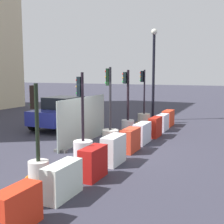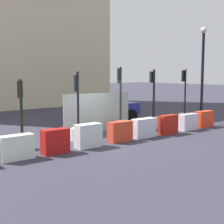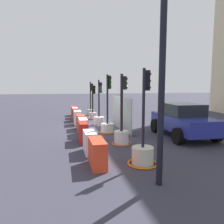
{
  "view_description": "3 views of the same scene",
  "coord_description": "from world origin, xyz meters",
  "px_view_note": "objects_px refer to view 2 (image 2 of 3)",
  "views": [
    {
      "loc": [
        -10.01,
        -4.8,
        2.88
      ],
      "look_at": [
        1.65,
        0.41,
        1.2
      ],
      "focal_mm": 48.08,
      "sensor_mm": 36.0,
      "label": 1
    },
    {
      "loc": [
        -8.54,
        -11.11,
        2.84
      ],
      "look_at": [
        0.48,
        0.0,
        1.11
      ],
      "focal_mm": 52.13,
      "sensor_mm": 36.0,
      "label": 2
    },
    {
      "loc": [
        12.16,
        -2.08,
        2.49
      ],
      "look_at": [
        1.23,
        0.56,
        1.11
      ],
      "focal_mm": 33.76,
      "sensor_mm": 36.0,
      "label": 3
    }
  ],
  "objects_px": {
    "traffic_light_2": "(78,129)",
    "street_lamp_post": "(203,66)",
    "traffic_light_1": "(22,136)",
    "traffic_light_3": "(120,124)",
    "traffic_light_5": "(184,115)",
    "construction_barrier_8": "(204,119)",
    "construction_barrier_1": "(16,147)",
    "construction_barrier_5": "(144,128)",
    "construction_barrier_7": "(188,122)",
    "traffic_light_4": "(153,117)",
    "construction_barrier_2": "(55,141)",
    "car_blue_estate": "(105,108)",
    "construction_barrier_6": "(168,125)",
    "construction_barrier_3": "(88,136)",
    "construction_barrier_4": "(120,132)"
  },
  "relations": [
    {
      "from": "construction_barrier_1",
      "to": "traffic_light_3",
      "type": "bearing_deg",
      "value": 13.49
    },
    {
      "from": "construction_barrier_8",
      "to": "car_blue_estate",
      "type": "distance_m",
      "value": 5.6
    },
    {
      "from": "traffic_light_2",
      "to": "street_lamp_post",
      "type": "height_order",
      "value": "street_lamp_post"
    },
    {
      "from": "car_blue_estate",
      "to": "construction_barrier_5",
      "type": "bearing_deg",
      "value": -107.97
    },
    {
      "from": "construction_barrier_5",
      "to": "construction_barrier_8",
      "type": "bearing_deg",
      "value": -0.04
    },
    {
      "from": "construction_barrier_2",
      "to": "car_blue_estate",
      "type": "height_order",
      "value": "car_blue_estate"
    },
    {
      "from": "traffic_light_1",
      "to": "construction_barrier_3",
      "type": "bearing_deg",
      "value": -32.39
    },
    {
      "from": "construction_barrier_5",
      "to": "construction_barrier_2",
      "type": "bearing_deg",
      "value": -179.0
    },
    {
      "from": "traffic_light_4",
      "to": "construction_barrier_3",
      "type": "height_order",
      "value": "traffic_light_4"
    },
    {
      "from": "traffic_light_3",
      "to": "traffic_light_5",
      "type": "relative_size",
      "value": 1.02
    },
    {
      "from": "construction_barrier_2",
      "to": "construction_barrier_6",
      "type": "xyz_separation_m",
      "value": [
        5.91,
        -0.06,
        0.01
      ]
    },
    {
      "from": "traffic_light_2",
      "to": "construction_barrier_1",
      "type": "distance_m",
      "value": 3.54
    },
    {
      "from": "construction_barrier_1",
      "to": "construction_barrier_7",
      "type": "height_order",
      "value": "construction_barrier_1"
    },
    {
      "from": "construction_barrier_5",
      "to": "construction_barrier_7",
      "type": "bearing_deg",
      "value": -1.01
    },
    {
      "from": "traffic_light_1",
      "to": "construction_barrier_2",
      "type": "bearing_deg",
      "value": -64.64
    },
    {
      "from": "traffic_light_3",
      "to": "construction_barrier_6",
      "type": "bearing_deg",
      "value": -41.7
    },
    {
      "from": "construction_barrier_1",
      "to": "construction_barrier_4",
      "type": "height_order",
      "value": "construction_barrier_4"
    },
    {
      "from": "traffic_light_3",
      "to": "car_blue_estate",
      "type": "relative_size",
      "value": 0.78
    },
    {
      "from": "car_blue_estate",
      "to": "construction_barrier_4",
      "type": "bearing_deg",
      "value": -121.61
    },
    {
      "from": "car_blue_estate",
      "to": "street_lamp_post",
      "type": "height_order",
      "value": "street_lamp_post"
    },
    {
      "from": "construction_barrier_4",
      "to": "construction_barrier_5",
      "type": "height_order",
      "value": "construction_barrier_4"
    },
    {
      "from": "traffic_light_5",
      "to": "construction_barrier_8",
      "type": "height_order",
      "value": "traffic_light_5"
    },
    {
      "from": "construction_barrier_1",
      "to": "construction_barrier_5",
      "type": "distance_m",
      "value": 5.87
    },
    {
      "from": "car_blue_estate",
      "to": "traffic_light_4",
      "type": "bearing_deg",
      "value": -80.33
    },
    {
      "from": "construction_barrier_2",
      "to": "street_lamp_post",
      "type": "bearing_deg",
      "value": 7.59
    },
    {
      "from": "construction_barrier_7",
      "to": "construction_barrier_5",
      "type": "bearing_deg",
      "value": 178.99
    },
    {
      "from": "construction_barrier_2",
      "to": "traffic_light_3",
      "type": "bearing_deg",
      "value": 18.49
    },
    {
      "from": "construction_barrier_1",
      "to": "construction_barrier_3",
      "type": "bearing_deg",
      "value": -0.7
    },
    {
      "from": "car_blue_estate",
      "to": "traffic_light_1",
      "type": "bearing_deg",
      "value": -152.17
    },
    {
      "from": "traffic_light_4",
      "to": "construction_barrier_7",
      "type": "distance_m",
      "value": 1.77
    },
    {
      "from": "traffic_light_5",
      "to": "construction_barrier_8",
      "type": "relative_size",
      "value": 2.69
    },
    {
      "from": "traffic_light_5",
      "to": "construction_barrier_6",
      "type": "distance_m",
      "value": 3.54
    },
    {
      "from": "construction_barrier_5",
      "to": "car_blue_estate",
      "type": "xyz_separation_m",
      "value": [
        1.55,
        4.78,
        0.4
      ]
    },
    {
      "from": "traffic_light_4",
      "to": "construction_barrier_2",
      "type": "height_order",
      "value": "traffic_light_4"
    },
    {
      "from": "construction_barrier_7",
      "to": "traffic_light_4",
      "type": "bearing_deg",
      "value": 121.29
    },
    {
      "from": "traffic_light_4",
      "to": "construction_barrier_3",
      "type": "relative_size",
      "value": 2.91
    },
    {
      "from": "construction_barrier_4",
      "to": "construction_barrier_1",
      "type": "bearing_deg",
      "value": -179.85
    },
    {
      "from": "construction_barrier_1",
      "to": "construction_barrier_2",
      "type": "relative_size",
      "value": 1.18
    },
    {
      "from": "construction_barrier_1",
      "to": "construction_barrier_5",
      "type": "bearing_deg",
      "value": 0.14
    },
    {
      "from": "traffic_light_2",
      "to": "construction_barrier_8",
      "type": "relative_size",
      "value": 2.56
    },
    {
      "from": "car_blue_estate",
      "to": "street_lamp_post",
      "type": "xyz_separation_m",
      "value": [
        4.46,
        -3.46,
        2.43
      ]
    },
    {
      "from": "traffic_light_4",
      "to": "construction_barrier_4",
      "type": "height_order",
      "value": "traffic_light_4"
    },
    {
      "from": "traffic_light_1",
      "to": "traffic_light_2",
      "type": "distance_m",
      "value": 2.51
    },
    {
      "from": "construction_barrier_8",
      "to": "car_blue_estate",
      "type": "relative_size",
      "value": 0.28
    },
    {
      "from": "traffic_light_2",
      "to": "construction_barrier_5",
      "type": "bearing_deg",
      "value": -26.77
    },
    {
      "from": "street_lamp_post",
      "to": "construction_barrier_7",
      "type": "bearing_deg",
      "value": -155.26
    },
    {
      "from": "traffic_light_5",
      "to": "construction_barrier_3",
      "type": "relative_size",
      "value": 2.94
    },
    {
      "from": "traffic_light_1",
      "to": "traffic_light_3",
      "type": "relative_size",
      "value": 0.84
    },
    {
      "from": "construction_barrier_8",
      "to": "street_lamp_post",
      "type": "height_order",
      "value": "street_lamp_post"
    },
    {
      "from": "construction_barrier_2",
      "to": "construction_barrier_6",
      "type": "relative_size",
      "value": 0.96
    }
  ]
}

